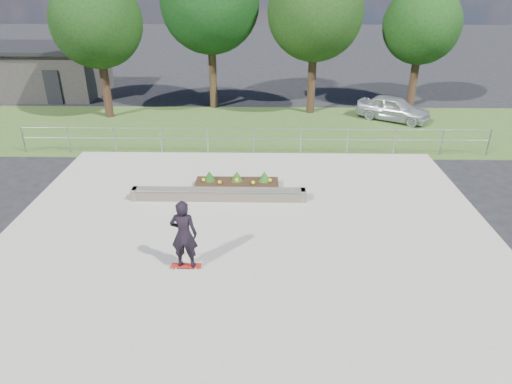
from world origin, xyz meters
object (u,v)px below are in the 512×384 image
at_px(grind_ledge, 219,194).
at_px(parked_car, 393,108).
at_px(planter_bed, 237,184).
at_px(skateboarder, 184,234).

relative_size(grind_ledge, parked_car, 1.59).
xyz_separation_m(grind_ledge, parked_car, (8.36, 9.63, 0.38)).
xyz_separation_m(planter_bed, parked_car, (7.78, 8.76, 0.40)).
xyz_separation_m(planter_bed, skateboarder, (-1.07, -4.88, 0.85)).
distance_m(grind_ledge, skateboarder, 4.13).
bearing_deg(grind_ledge, skateboarder, -97.03).
relative_size(grind_ledge, skateboarder, 2.99).
height_order(planter_bed, parked_car, parked_car).
distance_m(planter_bed, skateboarder, 5.07).
height_order(planter_bed, skateboarder, skateboarder).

